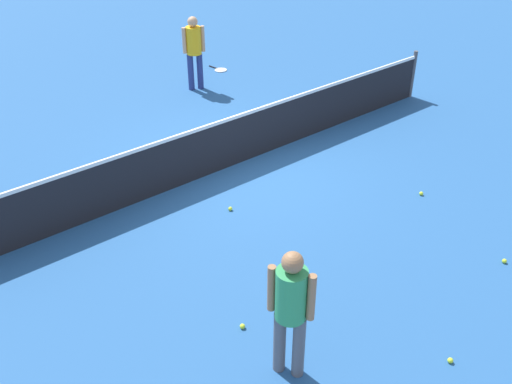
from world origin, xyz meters
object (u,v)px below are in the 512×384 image
object	(u,v)px
tennis_ball_near_player	(504,261)
tennis_ball_stray_left	(242,326)
player_far_side	(194,47)
tennis_ball_by_net	(230,209)
tennis_ball_baseline	(421,193)
tennis_racket_far_player	(220,70)
tennis_ball_midcourt	(450,360)
player_near_side	(291,305)

from	to	relation	value
tennis_ball_near_player	tennis_ball_stray_left	xyz separation A→B (m)	(-3.68, 1.33, 0.00)
player_far_side	tennis_ball_by_net	world-z (taller)	player_far_side
player_far_side	tennis_ball_by_net	bearing A→B (deg)	-117.88
tennis_ball_near_player	tennis_ball_baseline	size ratio (longest dim) A/B	1.00
tennis_racket_far_player	tennis_ball_midcourt	distance (m)	10.02
player_far_side	tennis_ball_stray_left	xyz separation A→B (m)	(-3.89, -6.81, -0.98)
player_near_side	tennis_ball_midcourt	xyz separation A→B (m)	(1.54, -1.09, -0.98)
tennis_racket_far_player	tennis_ball_stray_left	distance (m)	9.00
tennis_ball_midcourt	tennis_ball_baseline	size ratio (longest dim) A/B	1.00
tennis_ball_by_net	tennis_ball_near_player	bearing A→B (deg)	-57.50
player_near_side	tennis_ball_by_net	distance (m)	3.50
player_far_side	tennis_racket_far_player	distance (m)	1.66
player_near_side	player_far_side	bearing A→B (deg)	63.09
tennis_ball_near_player	tennis_ball_by_net	distance (m)	4.17
tennis_ball_by_net	player_far_side	bearing A→B (deg)	62.12
player_near_side	player_far_side	world-z (taller)	same
player_near_side	tennis_racket_far_player	bearing A→B (deg)	58.73
player_far_side	player_near_side	bearing A→B (deg)	-116.91
tennis_ball_near_player	tennis_ball_baseline	distance (m)	1.94
tennis_racket_far_player	tennis_ball_by_net	xyz separation A→B (m)	(-3.60, -5.27, 0.02)
tennis_ball_near_player	tennis_ball_baseline	bearing A→B (deg)	73.94
player_far_side	tennis_ball_near_player	size ratio (longest dim) A/B	25.76
tennis_ball_baseline	tennis_ball_near_player	bearing A→B (deg)	-106.06
player_near_side	tennis_racket_far_player	distance (m)	9.76
player_near_side	tennis_ball_midcourt	bearing A→B (deg)	-35.32
tennis_racket_far_player	tennis_ball_baseline	world-z (taller)	tennis_ball_baseline
tennis_ball_near_player	tennis_ball_by_net	world-z (taller)	same
player_near_side	tennis_racket_far_player	xyz separation A→B (m)	(5.04, 8.30, -1.00)
player_near_side	tennis_ball_stray_left	distance (m)	1.29
tennis_racket_far_player	tennis_ball_near_player	xyz separation A→B (m)	(-1.36, -8.79, 0.02)
tennis_ball_baseline	tennis_ball_stray_left	xyz separation A→B (m)	(-4.22, -0.53, 0.00)
tennis_racket_far_player	tennis_ball_by_net	size ratio (longest dim) A/B	9.10
tennis_ball_by_net	tennis_racket_far_player	bearing A→B (deg)	55.64
player_far_side	tennis_ball_stray_left	world-z (taller)	player_far_side
player_near_side	tennis_ball_baseline	size ratio (longest dim) A/B	25.76
tennis_ball_midcourt	tennis_ball_baseline	bearing A→B (deg)	42.78
player_near_side	player_far_side	size ratio (longest dim) A/B	1.00
tennis_ball_midcourt	tennis_ball_stray_left	distance (m)	2.48
player_far_side	tennis_ball_stray_left	bearing A→B (deg)	-119.73
player_far_side	tennis_ball_midcourt	distance (m)	9.11
tennis_ball_stray_left	player_far_side	bearing A→B (deg)	60.27
player_far_side	tennis_ball_by_net	size ratio (longest dim) A/B	25.76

